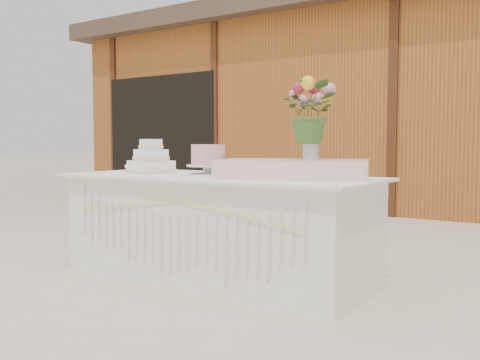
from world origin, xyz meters
name	(u,v)px	position (x,y,z in m)	size (l,w,h in m)	color
ground	(218,278)	(0.00, 0.00, 0.00)	(80.00, 80.00, 0.00)	beige
barn	(431,103)	(-0.01, 5.99, 1.68)	(12.60, 4.60, 3.30)	#9B4F20
cake_table	(217,227)	(0.00, 0.00, 0.39)	(2.40, 1.00, 0.77)	white
wedding_cake	(151,161)	(-0.66, -0.01, 0.86)	(0.38, 0.38, 0.27)	white
pink_cake_stand	(208,158)	(-0.05, -0.05, 0.90)	(0.32, 0.32, 0.23)	silver
satin_runner	(293,169)	(0.60, 0.07, 0.83)	(1.00, 0.58, 0.13)	beige
flower_vase	(311,148)	(0.73, 0.08, 0.98)	(0.12, 0.12, 0.16)	silver
bouquet	(312,106)	(0.73, 0.08, 1.26)	(0.37, 0.32, 0.41)	#396026
loose_flowers	(132,170)	(-1.00, 0.11, 0.78)	(0.16, 0.38, 0.02)	pink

